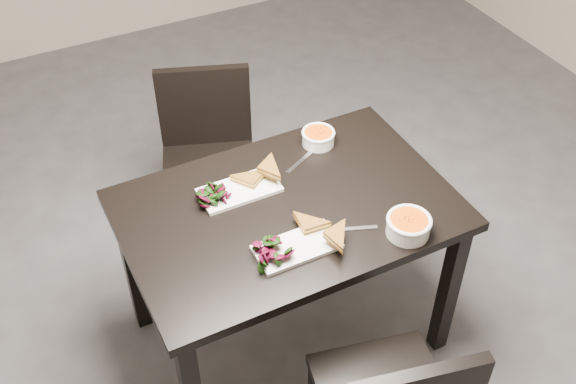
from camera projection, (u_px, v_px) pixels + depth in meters
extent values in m
plane|color=#47474C|center=(277.00, 272.00, 3.29)|extent=(5.00, 5.00, 0.00)
cube|color=black|center=(288.00, 210.00, 2.54)|extent=(1.20, 0.80, 0.04)
cube|color=black|center=(449.00, 289.00, 2.75)|extent=(0.06, 0.06, 0.71)
cube|color=black|center=(132.00, 267.00, 2.84)|extent=(0.06, 0.06, 0.71)
cube|color=black|center=(359.00, 187.00, 3.20)|extent=(0.06, 0.06, 0.71)
cube|color=black|center=(406.00, 377.00, 2.63)|extent=(0.05, 0.05, 0.41)
cube|color=black|center=(209.00, 170.00, 3.18)|extent=(0.54, 0.54, 0.04)
cube|color=black|center=(175.00, 236.00, 3.18)|extent=(0.05, 0.05, 0.41)
cube|color=black|center=(254.00, 229.00, 3.21)|extent=(0.05, 0.05, 0.41)
cube|color=black|center=(175.00, 184.00, 3.44)|extent=(0.05, 0.05, 0.41)
cube|color=black|center=(248.00, 178.00, 3.48)|extent=(0.05, 0.05, 0.41)
cube|color=black|center=(204.00, 106.00, 3.17)|extent=(0.41, 0.18, 0.40)
cube|color=white|center=(297.00, 247.00, 2.37)|extent=(0.29, 0.15, 0.01)
cylinder|color=white|center=(408.00, 227.00, 2.41)|extent=(0.15, 0.15, 0.06)
cylinder|color=#E54D0A|center=(409.00, 222.00, 2.39)|extent=(0.13, 0.13, 0.02)
torus|color=white|center=(409.00, 220.00, 2.39)|extent=(0.16, 0.16, 0.02)
cube|color=silver|center=(352.00, 229.00, 2.44)|extent=(0.17, 0.08, 0.00)
cube|color=white|center=(239.00, 190.00, 2.58)|extent=(0.30, 0.15, 0.01)
cylinder|color=white|center=(318.00, 138.00, 2.79)|extent=(0.13, 0.13, 0.05)
cylinder|color=#E54D0A|center=(318.00, 134.00, 2.77)|extent=(0.11, 0.11, 0.02)
torus|color=white|center=(318.00, 133.00, 2.77)|extent=(0.13, 0.13, 0.01)
cube|color=silver|center=(301.00, 161.00, 2.72)|extent=(0.17, 0.09, 0.00)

